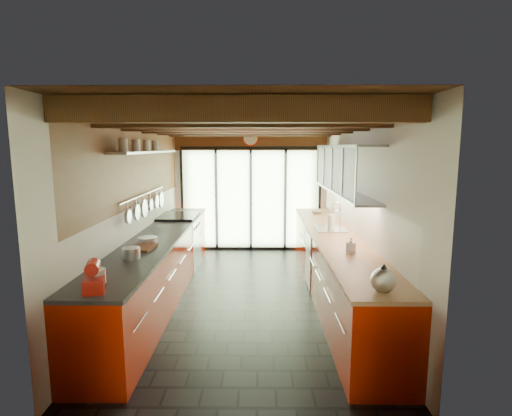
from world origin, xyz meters
name	(u,v)px	position (x,y,z in m)	size (l,w,h in m)	color
ground	(247,296)	(0.00, 0.00, 0.00)	(5.50, 5.50, 0.00)	black
room_shell	(247,184)	(0.00, 0.00, 1.65)	(5.50, 5.50, 5.50)	silver
ceiling_beams	(247,127)	(0.00, 0.38, 2.46)	(3.14, 5.06, 4.90)	#593316
glass_door	(251,172)	(0.00, 2.69, 1.66)	(2.95, 0.10, 2.90)	#C6EAAD
left_counter	(160,265)	(-1.28, 0.00, 0.46)	(0.68, 5.00, 0.92)	#B21A02
range_stove	(179,241)	(-1.28, 1.45, 0.47)	(0.66, 0.90, 0.97)	silver
right_counter	(334,266)	(1.27, 0.00, 0.46)	(0.68, 5.00, 0.92)	#B21A02
sink_assembly	(331,227)	(1.29, 0.40, 0.96)	(0.45, 0.52, 0.43)	silver
upper_cabinets_right	(344,169)	(1.43, 0.30, 1.85)	(0.34, 3.00, 3.00)	silver
left_wall_fixtures	(147,172)	(-1.47, 0.25, 1.80)	(0.28, 2.60, 0.96)	silver
stand_mixer	(95,278)	(-1.27, -2.24, 1.03)	(0.25, 0.34, 0.28)	#B1160E
pot_large	(131,253)	(-1.27, -1.24, 0.98)	(0.20, 0.20, 0.13)	silver
pot_small	(148,241)	(-1.27, -0.57, 0.97)	(0.25, 0.25, 0.10)	silver
cutting_board	(143,247)	(-1.27, -0.80, 0.94)	(0.27, 0.37, 0.03)	brown
kettle	(383,279)	(1.27, -2.25, 1.03)	(0.24, 0.29, 0.26)	silver
paper_towel	(331,223)	(1.27, 0.32, 1.04)	(0.13, 0.13, 0.28)	white
soap_bottle	(351,245)	(1.27, -1.00, 1.02)	(0.09, 0.09, 0.19)	silver
bowl	(316,212)	(1.27, 1.89, 0.94)	(0.19, 0.19, 0.05)	silver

